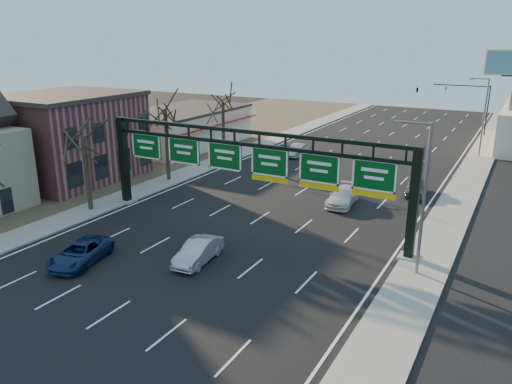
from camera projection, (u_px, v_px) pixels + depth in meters
The scene contains 19 objects.
ground at pixel (182, 268), 30.11m from camera, with size 160.00×160.00×0.00m, color black.
sidewalk_left at pixel (199, 168), 52.71m from camera, with size 3.00×120.00×0.12m, color gray.
sidewalk_right at pixel (455, 206), 40.93m from camera, with size 3.00×120.00×0.12m, color gray.
dirt_strip_left at pixel (113, 156), 58.34m from camera, with size 21.00×120.00×0.06m, color #473D2B.
lane_markings at pixel (311, 186), 46.84m from camera, with size 21.60×120.00×0.01m, color white.
sign_gantry at pixel (249, 166), 35.35m from camera, with size 24.60×1.20×7.20m.
brick_block at pixel (69, 137), 47.97m from camera, with size 10.40×12.40×8.30m.
cream_strip at pixel (183, 127), 63.55m from camera, with size 10.90×18.40×4.70m.
tree_gantry at pixel (82, 122), 38.07m from camera, with size 3.60×3.60×8.48m.
tree_mid at pixel (165, 99), 46.21m from camera, with size 3.60×3.60×9.24m.
tree_far at pixel (223, 93), 54.69m from camera, with size 3.60×3.60×8.86m.
streetlight_near at pixel (422, 192), 27.88m from camera, with size 2.15×0.22×9.00m.
streetlight_far at pixel (483, 114), 56.31m from camera, with size 2.15×0.22×9.00m.
traffic_signal_mast at pixel (443, 94), 71.86m from camera, with size 10.16×0.54×7.00m.
car_blue_suv at pixel (80, 253), 30.65m from camera, with size 2.20×4.77×1.32m, color #12244F.
car_silver_sedan at pixel (198, 251), 30.76m from camera, with size 1.48×4.24×1.40m, color #A6A7AB.
car_white_wagon at pixel (343, 196), 41.40m from camera, with size 1.97×4.86×1.41m, color silver.
car_grey_far at pixel (416, 187), 43.89m from camera, with size 1.73×4.30×1.47m, color #424547.
car_silver_distant at pixel (298, 150), 58.31m from camera, with size 1.46×4.19×1.38m, color #9E9EA3.
Camera 1 is at (17.15, -21.81, 13.35)m, focal length 35.00 mm.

